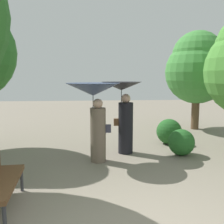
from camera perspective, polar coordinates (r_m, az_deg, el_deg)
name	(u,v)px	position (r m, az deg, el deg)	size (l,w,h in m)	color
person_left	(94,102)	(6.53, -3.86, 2.22)	(1.36, 1.36, 2.01)	#6B5B4C
person_right	(123,105)	(7.26, 2.52, 1.49)	(1.12, 1.12, 2.02)	black
tree_mid_right	(197,67)	(11.13, 18.16, 9.32)	(2.53, 2.53, 3.96)	brown
bush_path_right	(181,142)	(7.47, 14.93, -6.42)	(0.73, 0.73, 0.73)	#235B23
bush_behind_bench	(169,131)	(8.60, 12.38, -4.18)	(0.81, 0.81, 0.81)	#235B23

